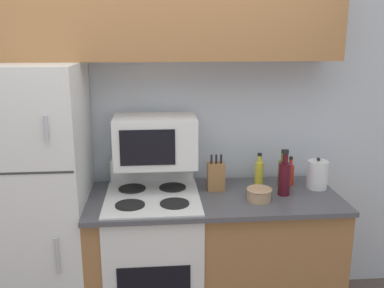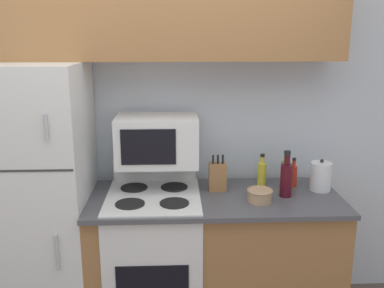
{
  "view_description": "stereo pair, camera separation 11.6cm",
  "coord_description": "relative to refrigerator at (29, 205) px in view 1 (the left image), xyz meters",
  "views": [
    {
      "loc": [
        -0.0,
        -2.24,
        1.91
      ],
      "look_at": [
        0.22,
        0.29,
        1.25
      ],
      "focal_mm": 40.0,
      "sensor_mm": 36.0,
      "label": 1
    },
    {
      "loc": [
        0.11,
        -2.25,
        1.91
      ],
      "look_at": [
        0.22,
        0.29,
        1.25
      ],
      "focal_mm": 40.0,
      "sensor_mm": 36.0,
      "label": 2
    }
  ],
  "objects": [
    {
      "name": "bottle_olive_oil",
      "position": [
        1.65,
        0.09,
        0.13
      ],
      "size": [
        0.06,
        0.06,
        0.26
      ],
      "color": "#5B6619",
      "rests_on": "lower_cabinets"
    },
    {
      "name": "bottle_cooking_spray",
      "position": [
        1.51,
        0.16,
        0.12
      ],
      "size": [
        0.06,
        0.06,
        0.22
      ],
      "color": "gold",
      "rests_on": "lower_cabinets"
    },
    {
      "name": "knife_block",
      "position": [
        1.2,
        0.08,
        0.13
      ],
      "size": [
        0.11,
        0.09,
        0.24
      ],
      "color": "#9E6B3D",
      "rests_on": "lower_cabinets"
    },
    {
      "name": "bottle_hot_sauce",
      "position": [
        1.71,
        0.13,
        0.11
      ],
      "size": [
        0.05,
        0.05,
        0.2
      ],
      "color": "red",
      "rests_on": "lower_cabinets"
    },
    {
      "name": "bottle_wine_red",
      "position": [
        1.62,
        -0.05,
        0.15
      ],
      "size": [
        0.08,
        0.08,
        0.3
      ],
      "color": "#470F19",
      "rests_on": "lower_cabinets"
    },
    {
      "name": "wall_back",
      "position": [
        0.8,
        0.37,
        0.4
      ],
      "size": [
        8.0,
        0.05,
        2.55
      ],
      "color": "silver",
      "rests_on": "ground_plane"
    },
    {
      "name": "bowl",
      "position": [
        1.44,
        -0.14,
        0.07
      ],
      "size": [
        0.16,
        0.16,
        0.08
      ],
      "color": "tan",
      "rests_on": "lower_cabinets"
    },
    {
      "name": "microwave",
      "position": [
        0.81,
        0.12,
        0.37
      ],
      "size": [
        0.53,
        0.34,
        0.32
      ],
      "color": "white",
      "rests_on": "stove"
    },
    {
      "name": "upper_cabinets",
      "position": [
        0.8,
        0.18,
        1.19
      ],
      "size": [
        2.34,
        0.33,
        0.63
      ],
      "color": "#9E6B3D",
      "rests_on": "refrigerator"
    },
    {
      "name": "refrigerator",
      "position": [
        0.0,
        0.0,
        0.0
      ],
      "size": [
        0.74,
        0.69,
        1.75
      ],
      "color": "white",
      "rests_on": "ground_plane"
    },
    {
      "name": "kettle",
      "position": [
        1.88,
        0.05,
        0.13
      ],
      "size": [
        0.14,
        0.14,
        0.21
      ],
      "color": "white",
      "rests_on": "lower_cabinets"
    },
    {
      "name": "lower_cabinets",
      "position": [
        1.17,
        -0.02,
        -0.42
      ],
      "size": [
        1.6,
        0.68,
        0.9
      ],
      "color": "#9E6B3D",
      "rests_on": "ground_plane"
    },
    {
      "name": "stove",
      "position": [
        0.78,
        -0.03,
        -0.4
      ],
      "size": [
        0.59,
        0.66,
        1.07
      ],
      "color": "white",
      "rests_on": "ground_plane"
    }
  ]
}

